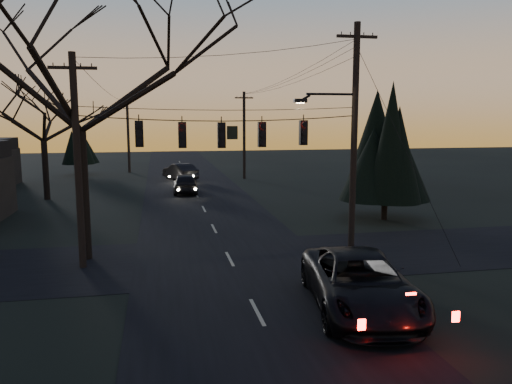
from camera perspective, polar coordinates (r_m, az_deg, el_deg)
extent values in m
plane|color=black|center=(12.46, 3.98, -20.39)|extent=(160.00, 160.00, 0.00)
cube|color=black|center=(31.24, -5.64, -2.61)|extent=(8.00, 120.00, 0.02)
cube|color=black|center=(21.58, -3.02, -7.67)|extent=(60.00, 7.00, 0.02)
cylinder|color=black|center=(20.69, -3.85, 8.72)|extent=(11.50, 0.04, 0.04)
cylinder|color=black|center=(22.27, -19.07, -0.45)|extent=(0.44, 0.44, 5.46)
cylinder|color=black|center=(30.55, 14.46, -1.59)|extent=(0.36, 0.36, 1.60)
cone|color=black|center=(30.16, 14.70, 4.75)|extent=(3.96, 3.96, 5.97)
cylinder|color=black|center=(39.81, -22.91, 2.28)|extent=(0.44, 0.44, 4.31)
cylinder|color=black|center=(55.88, -19.62, 2.67)|extent=(0.36, 0.36, 1.60)
cone|color=black|center=(55.70, -19.75, 5.22)|extent=(3.46, 3.46, 4.19)
imported|color=black|center=(16.21, 11.77, -10.15)|extent=(3.80, 6.71, 1.77)
imported|color=black|center=(40.27, -8.09, 0.99)|extent=(2.06, 4.76, 1.60)
imported|color=black|center=(49.09, -8.67, 2.31)|extent=(3.46, 5.04, 1.57)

